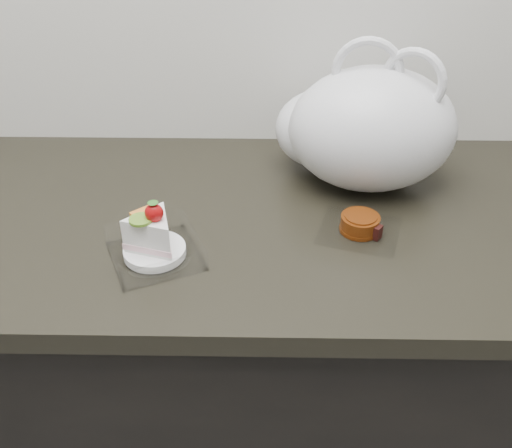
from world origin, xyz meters
The scene contains 4 objects.
counter centered at (0.00, 1.69, 0.45)m, with size 2.04×0.64×0.90m.
cake_tray centered at (-0.02, 1.55, 0.93)m, with size 0.19×0.19×0.11m.
mooncake_wrap centered at (0.33, 1.63, 0.91)m, with size 0.17×0.16×0.03m.
plastic_bag centered at (0.35, 1.81, 1.02)m, with size 0.40×0.34×0.29m.
Camera 1 is at (0.16, 0.80, 1.49)m, focal length 40.00 mm.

